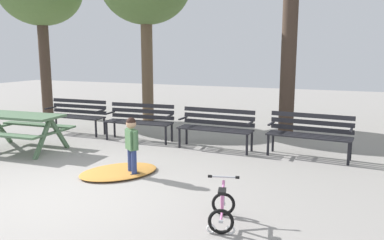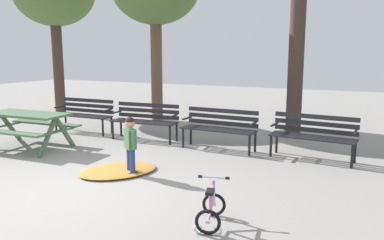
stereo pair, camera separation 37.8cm
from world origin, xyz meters
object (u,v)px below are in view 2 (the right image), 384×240
(park_bench_far_right, at_px, (313,133))
(park_bench_left, at_px, (146,118))
(park_bench_far_left, at_px, (85,112))
(kids_bicycle, at_px, (211,209))
(park_bench_right, at_px, (220,125))
(child_standing, at_px, (130,141))
(picnic_table, at_px, (27,121))

(park_bench_far_right, bearing_deg, park_bench_left, 179.66)
(park_bench_far_left, bearing_deg, kids_bicycle, -35.64)
(park_bench_far_left, xyz_separation_m, park_bench_left, (1.90, -0.08, 0.00))
(park_bench_left, relative_size, park_bench_right, 1.01)
(park_bench_far_right, bearing_deg, kids_bicycle, -100.04)
(child_standing, bearing_deg, park_bench_left, 117.17)
(picnic_table, relative_size, park_bench_far_left, 1.16)
(park_bench_left, height_order, kids_bicycle, park_bench_left)
(child_standing, xyz_separation_m, kids_bicycle, (1.97, -1.19, -0.38))
(child_standing, distance_m, kids_bicycle, 2.33)
(child_standing, bearing_deg, picnic_table, 169.36)
(park_bench_left, bearing_deg, child_standing, -62.83)
(park_bench_far_left, height_order, child_standing, child_standing)
(kids_bicycle, bearing_deg, child_standing, 148.81)
(park_bench_far_left, distance_m, kids_bicycle, 6.26)
(picnic_table, distance_m, park_bench_far_right, 5.91)
(park_bench_right, xyz_separation_m, child_standing, (-0.69, -2.29, 0.07))
(park_bench_right, distance_m, kids_bicycle, 3.72)
(park_bench_left, relative_size, kids_bicycle, 2.63)
(picnic_table, xyz_separation_m, park_bench_right, (3.74, 1.72, -0.08))
(picnic_table, height_order, park_bench_far_left, park_bench_far_left)
(child_standing, bearing_deg, park_bench_far_right, 42.20)
(park_bench_right, bearing_deg, picnic_table, -155.33)
(park_bench_far_left, distance_m, park_bench_right, 3.81)
(park_bench_left, height_order, park_bench_far_right, same)
(park_bench_right, height_order, park_bench_far_right, same)
(park_bench_left, relative_size, park_bench_far_right, 1.00)
(park_bench_far_right, relative_size, child_standing, 1.65)
(park_bench_far_left, relative_size, kids_bicycle, 2.60)
(picnic_table, relative_size, park_bench_far_right, 1.15)
(park_bench_right, distance_m, park_bench_far_right, 1.91)
(kids_bicycle, bearing_deg, picnic_table, 160.63)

